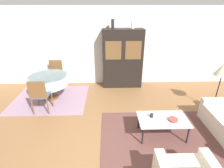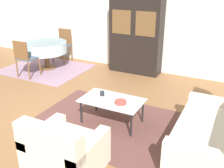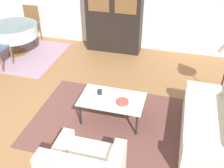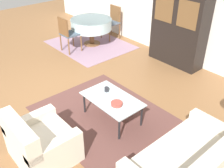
{
  "view_description": "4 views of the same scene",
  "coord_description": "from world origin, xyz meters",
  "px_view_note": "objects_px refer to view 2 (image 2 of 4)",
  "views": [
    {
      "loc": [
        0.09,
        -2.49,
        2.74
      ],
      "look_at": [
        0.2,
        1.4,
        0.95
      ],
      "focal_mm": 28.0,
      "sensor_mm": 36.0,
      "label": 1
    },
    {
      "loc": [
        3.16,
        -3.03,
        2.45
      ],
      "look_at": [
        1.3,
        0.62,
        0.75
      ],
      "focal_mm": 42.0,
      "sensor_mm": 36.0,
      "label": 2
    },
    {
      "loc": [
        2.21,
        -2.76,
        3.09
      ],
      "look_at": [
        1.3,
        0.62,
        0.75
      ],
      "focal_mm": 42.0,
      "sensor_mm": 36.0,
      "label": 3
    },
    {
      "loc": [
        4.14,
        -1.85,
        3.07
      ],
      "look_at": [
        1.3,
        0.62,
        0.75
      ],
      "focal_mm": 42.0,
      "sensor_mm": 36.0,
      "label": 4
    }
  ],
  "objects_px": {
    "display_cabinet": "(136,35)",
    "dining_chair_far": "(63,43)",
    "dining_chair_near": "(25,56)",
    "couch": "(214,136)",
    "armchair": "(64,152)",
    "coffee_table": "(112,102)",
    "dining_table": "(46,48)",
    "bowl": "(121,102)",
    "cup": "(102,93)"
  },
  "relations": [
    {
      "from": "couch",
      "to": "armchair",
      "type": "distance_m",
      "value": 2.15
    },
    {
      "from": "coffee_table",
      "to": "dining_chair_near",
      "type": "height_order",
      "value": "dining_chair_near"
    },
    {
      "from": "dining_table",
      "to": "dining_chair_near",
      "type": "distance_m",
      "value": 0.8
    },
    {
      "from": "couch",
      "to": "dining_chair_far",
      "type": "xyz_separation_m",
      "value": [
        -4.73,
        2.75,
        0.27
      ]
    },
    {
      "from": "coffee_table",
      "to": "display_cabinet",
      "type": "distance_m",
      "value": 2.87
    },
    {
      "from": "couch",
      "to": "dining_chair_near",
      "type": "bearing_deg",
      "value": 76.36
    },
    {
      "from": "couch",
      "to": "armchair",
      "type": "relative_size",
      "value": 1.88
    },
    {
      "from": "dining_table",
      "to": "dining_chair_far",
      "type": "distance_m",
      "value": 0.8
    },
    {
      "from": "display_cabinet",
      "to": "dining_table",
      "type": "xyz_separation_m",
      "value": [
        -2.33,
        -0.89,
        -0.4
      ]
    },
    {
      "from": "couch",
      "to": "display_cabinet",
      "type": "xyz_separation_m",
      "value": [
        -2.4,
        2.84,
        0.71
      ]
    },
    {
      "from": "dining_chair_near",
      "to": "dining_table",
      "type": "bearing_deg",
      "value": 90.0
    },
    {
      "from": "coffee_table",
      "to": "dining_chair_far",
      "type": "bearing_deg",
      "value": 138.8
    },
    {
      "from": "coffee_table",
      "to": "display_cabinet",
      "type": "height_order",
      "value": "display_cabinet"
    },
    {
      "from": "display_cabinet",
      "to": "dining_table",
      "type": "bearing_deg",
      "value": -159.05
    },
    {
      "from": "cup",
      "to": "couch",
      "type": "bearing_deg",
      "value": -5.71
    },
    {
      "from": "couch",
      "to": "dining_table",
      "type": "relative_size",
      "value": 1.46
    },
    {
      "from": "bowl",
      "to": "cup",
      "type": "bearing_deg",
      "value": 161.84
    },
    {
      "from": "dining_chair_far",
      "to": "dining_table",
      "type": "bearing_deg",
      "value": 90.0
    },
    {
      "from": "dining_table",
      "to": "couch",
      "type": "bearing_deg",
      "value": -22.4
    },
    {
      "from": "armchair",
      "to": "display_cabinet",
      "type": "distance_m",
      "value": 4.26
    },
    {
      "from": "couch",
      "to": "bowl",
      "type": "height_order",
      "value": "couch"
    },
    {
      "from": "armchair",
      "to": "cup",
      "type": "xyz_separation_m",
      "value": [
        -0.25,
        1.49,
        0.19
      ]
    },
    {
      "from": "armchair",
      "to": "dining_chair_near",
      "type": "height_order",
      "value": "dining_chair_near"
    },
    {
      "from": "armchair",
      "to": "dining_chair_far",
      "type": "height_order",
      "value": "dining_chair_far"
    },
    {
      "from": "dining_chair_near",
      "to": "cup",
      "type": "relative_size",
      "value": 11.7
    },
    {
      "from": "display_cabinet",
      "to": "cup",
      "type": "height_order",
      "value": "display_cabinet"
    },
    {
      "from": "dining_chair_near",
      "to": "coffee_table",
      "type": "bearing_deg",
      "value": -18.89
    },
    {
      "from": "couch",
      "to": "bowl",
      "type": "bearing_deg",
      "value": 87.97
    },
    {
      "from": "display_cabinet",
      "to": "bowl",
      "type": "bearing_deg",
      "value": -72.65
    },
    {
      "from": "coffee_table",
      "to": "display_cabinet",
      "type": "xyz_separation_m",
      "value": [
        -0.68,
        2.72,
        0.59
      ]
    },
    {
      "from": "armchair",
      "to": "coffee_table",
      "type": "xyz_separation_m",
      "value": [
        -0.01,
        1.42,
        0.11
      ]
    },
    {
      "from": "couch",
      "to": "coffee_table",
      "type": "xyz_separation_m",
      "value": [
        -1.72,
        0.12,
        0.11
      ]
    },
    {
      "from": "cup",
      "to": "dining_chair_far",
      "type": "bearing_deg",
      "value": 137.3
    },
    {
      "from": "display_cabinet",
      "to": "dining_chair_near",
      "type": "bearing_deg",
      "value": -143.99
    },
    {
      "from": "armchair",
      "to": "dining_chair_near",
      "type": "bearing_deg",
      "value": 140.99
    },
    {
      "from": "dining_table",
      "to": "coffee_table",
      "type": "bearing_deg",
      "value": -31.33
    },
    {
      "from": "couch",
      "to": "armchair",
      "type": "bearing_deg",
      "value": 127.21
    },
    {
      "from": "dining_chair_near",
      "to": "display_cabinet",
      "type": "bearing_deg",
      "value": 36.01
    },
    {
      "from": "dining_chair_far",
      "to": "dining_chair_near",
      "type": "bearing_deg",
      "value": 90.0
    },
    {
      "from": "dining_chair_near",
      "to": "bowl",
      "type": "distance_m",
      "value": 3.39
    },
    {
      "from": "display_cabinet",
      "to": "dining_chair_far",
      "type": "bearing_deg",
      "value": -177.77
    },
    {
      "from": "dining_table",
      "to": "bowl",
      "type": "height_order",
      "value": "dining_table"
    },
    {
      "from": "cup",
      "to": "dining_table",
      "type": "bearing_deg",
      "value": 147.66
    },
    {
      "from": "coffee_table",
      "to": "cup",
      "type": "relative_size",
      "value": 13.11
    },
    {
      "from": "display_cabinet",
      "to": "dining_chair_far",
      "type": "relative_size",
      "value": 2.09
    },
    {
      "from": "display_cabinet",
      "to": "cup",
      "type": "xyz_separation_m",
      "value": [
        0.44,
        -2.65,
        -0.51
      ]
    },
    {
      "from": "dining_chair_far",
      "to": "cup",
      "type": "relative_size",
      "value": 11.7
    },
    {
      "from": "display_cabinet",
      "to": "bowl",
      "type": "height_order",
      "value": "display_cabinet"
    },
    {
      "from": "armchair",
      "to": "display_cabinet",
      "type": "xyz_separation_m",
      "value": [
        -0.69,
        4.14,
        0.7
      ]
    },
    {
      "from": "coffee_table",
      "to": "dining_table",
      "type": "xyz_separation_m",
      "value": [
        -3.01,
        1.83,
        0.2
      ]
    }
  ]
}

